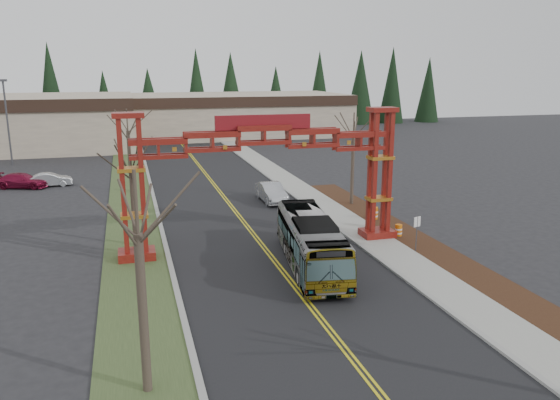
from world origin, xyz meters
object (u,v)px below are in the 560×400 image
object	(u,v)px
silver_sedan	(271,192)
street_sign	(417,227)
parked_car_mid_a	(22,181)
bare_tree_median_near	(138,235)
bare_tree_median_far	(128,131)
light_pole_far	(7,116)
barrel_mid	(371,222)
retail_building_east	(233,114)
gateway_arch	(264,157)
parked_car_far_a	(50,180)
barrel_south	(398,231)
transit_bus	(311,242)
barrel_north	(374,214)
bare_tree_right_far	(353,136)
bare_tree_median_mid	(131,170)

from	to	relation	value
silver_sedan	street_sign	world-z (taller)	street_sign
parked_car_mid_a	street_sign	xyz separation A→B (m)	(27.19, -27.61, 0.97)
bare_tree_median_near	bare_tree_median_far	world-z (taller)	bare_tree_median_near
light_pole_far	barrel_mid	size ratio (longest dim) A/B	9.96
retail_building_east	bare_tree_median_near	distance (m)	78.60
street_sign	bare_tree_median_near	bearing A→B (deg)	-147.00
gateway_arch	parked_car_far_a	bearing A→B (deg)	122.91
parked_car_far_a	gateway_arch	bearing A→B (deg)	-151.70
light_pole_far	street_sign	distance (m)	52.26
street_sign	barrel_south	world-z (taller)	street_sign
retail_building_east	bare_tree_median_near	size ratio (longest dim) A/B	4.66
transit_bus	barrel_north	world-z (taller)	transit_bus
light_pole_far	barrel_north	xyz separation A→B (m)	(31.36, -34.51, -5.34)
bare_tree_median_far	barrel_north	bearing A→B (deg)	-40.72
parked_car_mid_a	street_sign	world-z (taller)	street_sign
parked_car_mid_a	bare_tree_median_far	distance (m)	12.30
silver_sedan	light_pole_far	xyz separation A→B (m)	(-25.33, 26.57, 5.03)
barrel_south	bare_tree_median_far	bearing A→B (deg)	131.65
silver_sedan	street_sign	xyz separation A→B (m)	(5.29, -15.57, 0.87)
barrel_south	light_pole_far	bearing A→B (deg)	128.64
light_pole_far	bare_tree_right_far	bearing A→B (deg)	-42.99
transit_bus	bare_tree_median_mid	size ratio (longest dim) A/B	1.51
silver_sedan	parked_car_mid_a	bearing A→B (deg)	149.83
bare_tree_median_far	barrel_south	world-z (taller)	bare_tree_median_far
transit_bus	bare_tree_median_far	world-z (taller)	bare_tree_median_far
gateway_arch	street_sign	bearing A→B (deg)	-21.14
bare_tree_median_far	barrel_north	world-z (taller)	bare_tree_median_far
gateway_arch	barrel_mid	xyz separation A→B (m)	(8.52, 2.15, -5.47)
parked_car_far_a	bare_tree_median_mid	xyz separation A→B (m)	(7.67, -21.47, 4.40)
parked_car_mid_a	barrel_mid	size ratio (longest dim) A/B	4.91
gateway_arch	transit_bus	distance (m)	6.26
bare_tree_median_mid	bare_tree_median_far	world-z (taller)	bare_tree_median_far
transit_bus	barrel_north	bearing A→B (deg)	53.95
parked_car_mid_a	barrel_south	bearing A→B (deg)	-113.36
transit_bus	retail_building_east	bearing A→B (deg)	91.09
retail_building_east	parked_car_far_a	size ratio (longest dim) A/B	9.35
bare_tree_median_mid	barrel_south	xyz separation A→B (m)	(17.49, -2.99, -4.62)
parked_car_far_a	bare_tree_median_near	xyz separation A→B (m)	(7.67, -38.73, 5.24)
bare_tree_median_mid	light_pole_far	xyz separation A→B (m)	(-13.62, 35.91, 0.78)
retail_building_east	barrel_mid	world-z (taller)	retail_building_east
bare_tree_right_far	light_pole_far	world-z (taller)	light_pole_far
light_pole_far	gateway_arch	bearing A→B (deg)	-60.78
barrel_south	bare_tree_median_mid	bearing A→B (deg)	170.28
barrel_mid	parked_car_far_a	bearing A→B (deg)	137.63
gateway_arch	bare_tree_median_far	bearing A→B (deg)	112.40
bare_tree_median_near	barrel_mid	size ratio (longest dim) A/B	8.02
barrel_mid	parked_car_mid_a	bearing A→B (deg)	140.56
barrel_mid	barrel_north	world-z (taller)	barrel_north
bare_tree_right_far	barrel_south	bearing A→B (deg)	-93.12
bare_tree_median_far	barrel_mid	xyz separation A→B (m)	(16.52, -17.26, -5.21)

